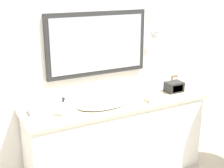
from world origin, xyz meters
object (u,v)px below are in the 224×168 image
Objects in this scene: sink_basin at (103,103)px; appliance_box at (174,87)px; soap_bottle at (64,109)px; picture_frame at (174,81)px.

sink_basin reaches higher than appliance_box.
sink_basin and soap_bottle have the same top height.
appliance_box is (1.33, 0.08, -0.02)m from soap_bottle.
picture_frame is at bearing 9.55° from soap_bottle.
soap_bottle is at bearing -169.96° from sink_basin.
appliance_box is at bearing 3.41° from soap_bottle.
picture_frame is at bearing 51.56° from appliance_box.
appliance_box is at bearing -128.44° from picture_frame.
sink_basin is at bearing -179.90° from appliance_box.
soap_bottle is (-0.44, -0.08, 0.06)m from sink_basin.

